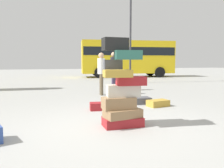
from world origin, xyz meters
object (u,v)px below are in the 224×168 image
object	(u,v)px
suitcase_tower	(122,92)
parked_bus	(127,56)
suitcase_tan_white_trunk	(158,103)
person_bearded_onlooker	(114,68)
suitcase_charcoal_upright_blue	(139,101)
lamp_post	(131,15)
suitcase_maroon_behind_tower	(100,106)
person_tourist_with_camera	(101,70)

from	to	relation	value
suitcase_tower	parked_bus	bearing A→B (deg)	67.38
suitcase_tan_white_trunk	person_bearded_onlooker	size ratio (longest dim) A/B	0.35
suitcase_tower	suitcase_charcoal_upright_blue	size ratio (longest dim) A/B	2.45
suitcase_charcoal_upright_blue	lamp_post	world-z (taller)	lamp_post
suitcase_charcoal_upright_blue	parked_bus	xyz separation A→B (m)	(4.65, 12.37, 1.73)
suitcase_maroon_behind_tower	lamp_post	size ratio (longest dim) A/B	0.08
parked_bus	lamp_post	distance (m)	6.54
suitcase_charcoal_upright_blue	parked_bus	size ratio (longest dim) A/B	0.09
suitcase_tan_white_trunk	suitcase_charcoal_upright_blue	size ratio (longest dim) A/B	0.86
suitcase_charcoal_upright_blue	person_bearded_onlooker	xyz separation A→B (m)	(0.30, 3.33, 0.96)
person_bearded_onlooker	suitcase_tower	bearing A→B (deg)	17.66
person_bearded_onlooker	lamp_post	distance (m)	5.10
suitcase_tower	suitcase_tan_white_trunk	xyz separation A→B (m)	(1.77, 1.61, -0.61)
parked_bus	lamp_post	xyz separation A→B (m)	(-2.12, -5.71, 2.38)
lamp_post	person_tourist_with_camera	bearing A→B (deg)	-125.26
suitcase_tan_white_trunk	person_tourist_with_camera	world-z (taller)	person_tourist_with_camera
suitcase_tower	person_tourist_with_camera	world-z (taller)	suitcase_tower
lamp_post	suitcase_tower	bearing A→B (deg)	-114.04
suitcase_charcoal_upright_blue	lamp_post	bearing A→B (deg)	74.61
suitcase_maroon_behind_tower	suitcase_tower	bearing A→B (deg)	-81.55
suitcase_charcoal_upright_blue	person_tourist_with_camera	size ratio (longest dim) A/B	0.43
suitcase_tan_white_trunk	person_bearded_onlooker	distance (m)	4.00
suitcase_tower	person_bearded_onlooker	world-z (taller)	suitcase_tower
suitcase_maroon_behind_tower	parked_bus	size ratio (longest dim) A/B	0.06
person_bearded_onlooker	parked_bus	bearing A→B (deg)	-170.94
suitcase_tower	lamp_post	size ratio (longest dim) A/B	0.27
suitcase_charcoal_upright_blue	suitcase_tan_white_trunk	bearing A→B (deg)	-50.64
suitcase_maroon_behind_tower	suitcase_charcoal_upright_blue	size ratio (longest dim) A/B	0.73
lamp_post	person_bearded_onlooker	bearing A→B (deg)	-123.92
suitcase_charcoal_upright_blue	person_tourist_with_camera	xyz separation A→B (m)	(-0.59, 2.24, 0.91)
lamp_post	suitcase_tan_white_trunk	bearing A→B (deg)	-106.70
suitcase_maroon_behind_tower	person_tourist_with_camera	xyz separation A→B (m)	(0.82, 2.74, 0.90)
person_bearded_onlooker	parked_bus	world-z (taller)	parked_bus
person_bearded_onlooker	lamp_post	xyz separation A→B (m)	(2.24, 3.33, 3.15)
suitcase_tan_white_trunk	suitcase_tower	bearing A→B (deg)	-146.32
suitcase_tan_white_trunk	person_bearded_onlooker	xyz separation A→B (m)	(-0.07, 3.88, 0.97)
suitcase_tower	suitcase_charcoal_upright_blue	bearing A→B (deg)	57.07
lamp_post	suitcase_charcoal_upright_blue	bearing A→B (deg)	-110.84
suitcase_tan_white_trunk	suitcase_charcoal_upright_blue	world-z (taller)	suitcase_charcoal_upright_blue
suitcase_tower	person_tourist_with_camera	xyz separation A→B (m)	(0.80, 4.39, 0.31)
person_bearded_onlooker	person_tourist_with_camera	bearing A→B (deg)	-4.27
suitcase_tan_white_trunk	parked_bus	world-z (taller)	parked_bus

